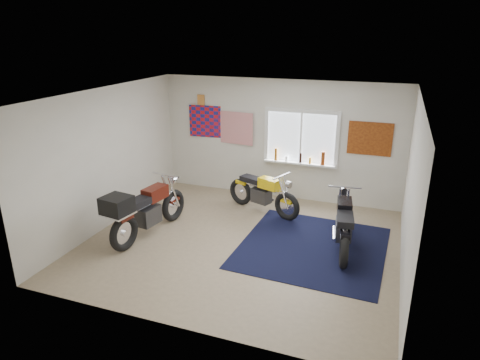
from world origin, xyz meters
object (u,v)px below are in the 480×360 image
(navy_rug, at_px, (312,247))
(black_chrome_bike, at_px, (343,226))
(yellow_triumph, at_px, (263,194))
(maroon_tourer, at_px, (144,210))

(navy_rug, xyz_separation_m, black_chrome_bike, (0.49, 0.17, 0.43))
(yellow_triumph, relative_size, black_chrome_bike, 0.91)
(navy_rug, height_order, maroon_tourer, maroon_tourer)
(navy_rug, height_order, yellow_triumph, yellow_triumph)
(black_chrome_bike, relative_size, maroon_tourer, 0.93)
(black_chrome_bike, distance_m, maroon_tourer, 3.63)
(navy_rug, distance_m, black_chrome_bike, 0.68)
(navy_rug, xyz_separation_m, maroon_tourer, (-3.03, -0.68, 0.54))
(black_chrome_bike, xyz_separation_m, maroon_tourer, (-3.53, -0.85, 0.11))
(yellow_triumph, bearing_deg, black_chrome_bike, -9.34)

